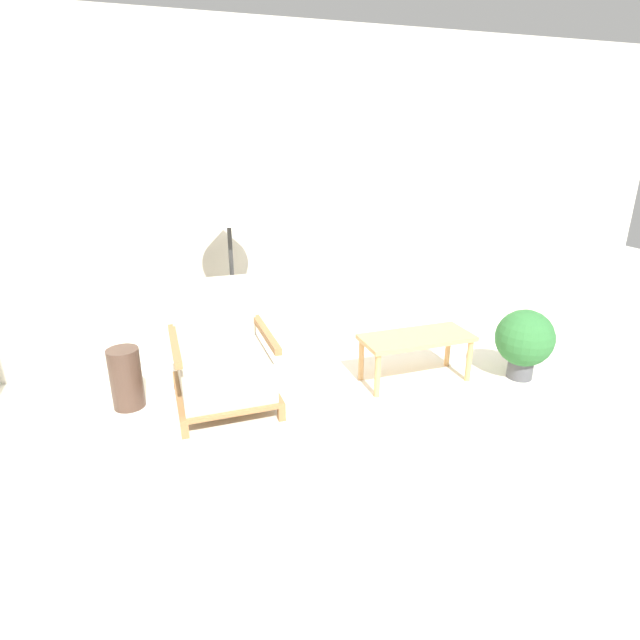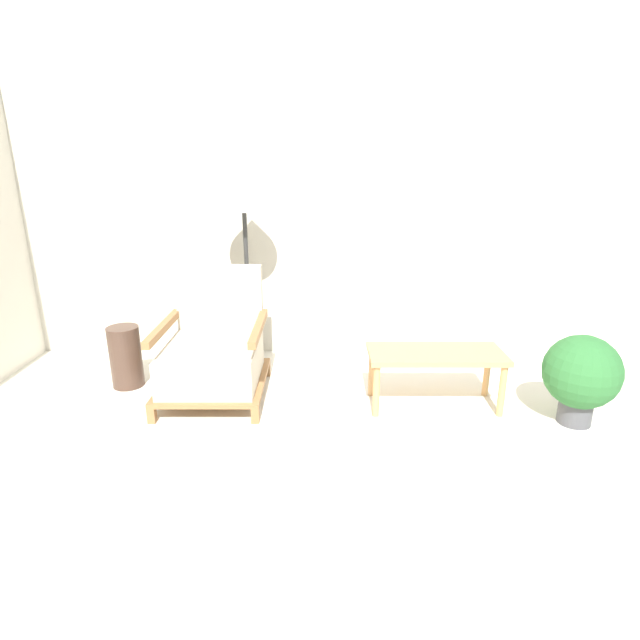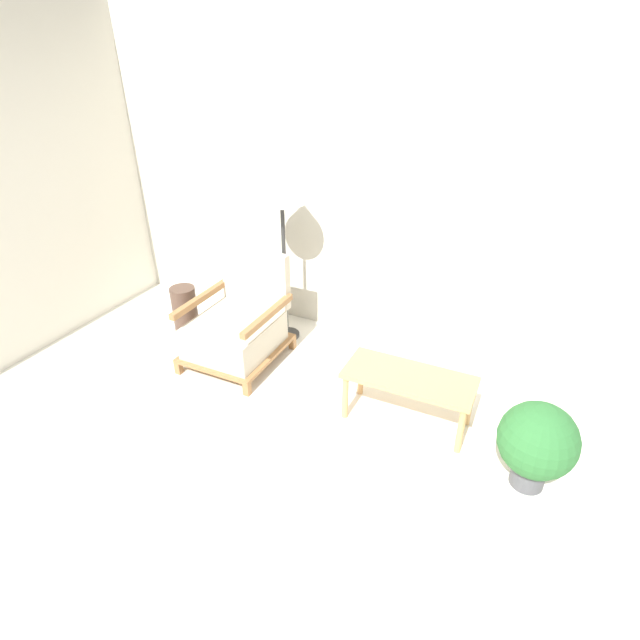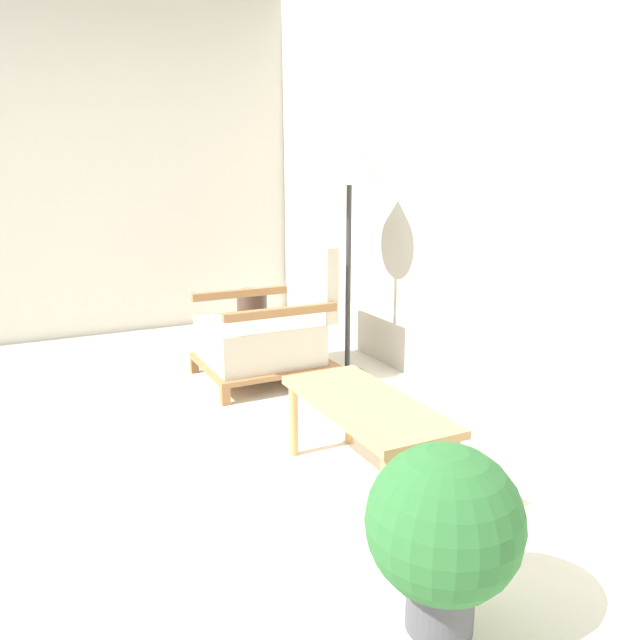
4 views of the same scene
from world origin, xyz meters
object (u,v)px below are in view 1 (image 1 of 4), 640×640
Objects in this scene: armchair at (223,363)px; vase at (126,378)px; floor_lamp at (228,212)px; potted_plant at (524,340)px; coffee_table at (416,342)px.

armchair is 0.69m from vase.
potted_plant is at bearing -22.39° from floor_lamp.
armchair is at bearing 173.76° from coffee_table.
vase is at bearing 169.63° from potted_plant.
floor_lamp is at bearing 157.61° from potted_plant.
armchair is 1.92× the size of vase.
vase is (-0.67, 0.15, -0.08)m from armchair.
potted_plant is (3.00, -0.55, 0.11)m from vase.
potted_plant is at bearing -9.80° from armchair.
potted_plant reaches higher than coffee_table.
coffee_table is at bearing -8.15° from vase.
armchair is 1.50× the size of potted_plant.
vase reaches higher than coffee_table.
potted_plant is (2.33, -0.40, 0.02)m from armchair.
floor_lamp is 2.52m from potted_plant.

